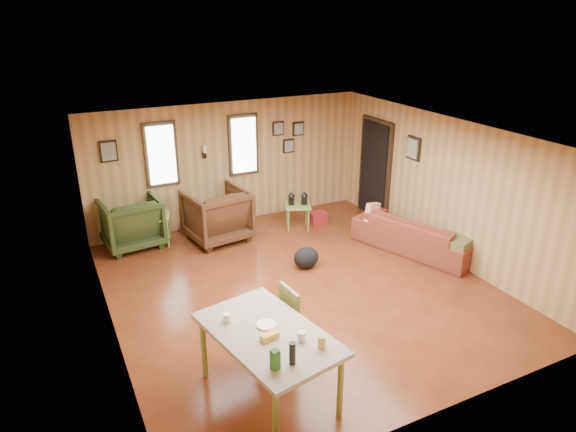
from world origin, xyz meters
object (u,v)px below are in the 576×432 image
object	(u,v)px
recliner_brown	(217,212)
side_table	(298,203)
recliner_green	(130,220)
dining_table	(269,339)
sofa	(416,228)
end_table	(155,224)

from	to	relation	value
recliner_brown	side_table	world-z (taller)	recliner_brown
recliner_green	dining_table	size ratio (longest dim) A/B	0.57
sofa	dining_table	xyz separation A→B (m)	(-3.85, -2.24, 0.33)
sofa	recliner_brown	world-z (taller)	recliner_brown
recliner_brown	dining_table	distance (m)	4.33
end_table	side_table	size ratio (longest dim) A/B	0.89
end_table	dining_table	distance (m)	4.57
sofa	recliner_brown	bearing A→B (deg)	35.69
dining_table	recliner_green	bearing A→B (deg)	86.56
recliner_green	dining_table	distance (m)	4.71
end_table	side_table	xyz separation A→B (m)	(2.64, -0.51, 0.14)
end_table	side_table	world-z (taller)	side_table
recliner_green	dining_table	world-z (taller)	dining_table
side_table	dining_table	bearing A→B (deg)	-121.08
end_table	dining_table	size ratio (longest dim) A/B	0.38
recliner_brown	recliner_green	world-z (taller)	recliner_brown
recliner_brown	recliner_green	distance (m)	1.53
recliner_brown	dining_table	bearing A→B (deg)	70.46
end_table	sofa	bearing A→B (deg)	-29.60
recliner_green	end_table	xyz separation A→B (m)	(0.40, -0.11, -0.12)
recliner_green	end_table	size ratio (longest dim) A/B	1.48
sofa	side_table	xyz separation A→B (m)	(-1.42, 1.79, 0.09)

